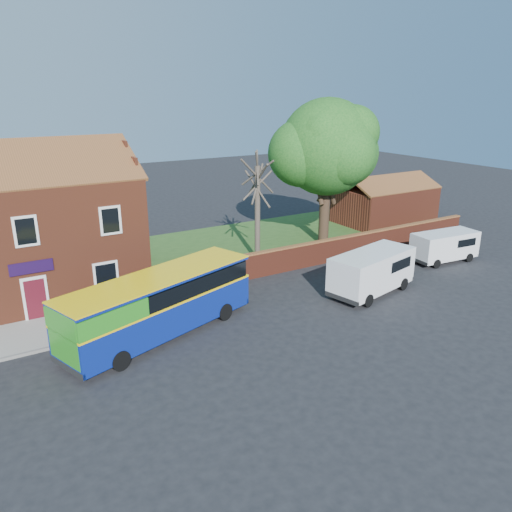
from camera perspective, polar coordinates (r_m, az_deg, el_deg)
ground at (r=22.68m, az=-2.61°, el=-10.36°), size 120.00×120.00×0.00m
pavement at (r=25.80m, az=-22.99°, el=-8.04°), size 18.00×3.50×0.12m
kerb at (r=24.23m, az=-22.33°, el=-9.67°), size 18.00×0.15×0.14m
grass_strip at (r=39.39m, az=4.99°, el=2.27°), size 26.00×12.00×0.04m
shop_building at (r=30.08m, az=-25.54°, el=2.14°), size 12.30×8.13×10.50m
boundary_wall at (r=34.71m, az=10.82°, el=1.15°), size 22.00×0.38×1.60m
outbuilding at (r=44.76m, az=14.48°, el=5.81°), size 8.20×5.06×4.17m
bus at (r=23.23m, az=-11.53°, el=-5.40°), size 9.97×5.46×2.96m
van_near at (r=28.65m, az=13.12°, el=-1.62°), size 5.77×3.28×2.39m
van_far at (r=35.52m, az=20.76°, el=1.16°), size 4.68×2.21×1.99m
large_tree at (r=36.65m, az=8.02°, el=11.91°), size 8.62×6.82×10.52m
bare_tree at (r=32.62m, az=0.16°, el=5.40°), size 2.61×3.11×6.96m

